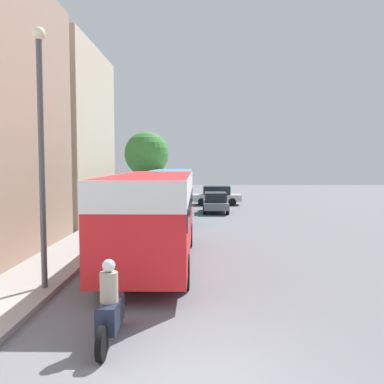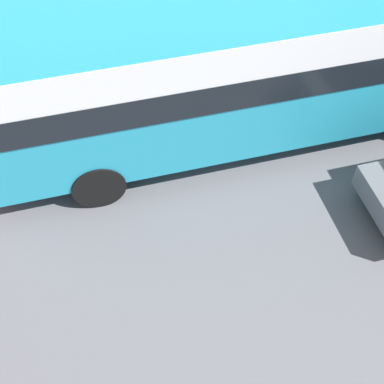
% 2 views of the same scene
% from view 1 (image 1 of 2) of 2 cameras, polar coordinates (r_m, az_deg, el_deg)
% --- Properties ---
extents(building_far_terrace, '(6.60, 9.77, 10.53)m').
position_cam_1_polar(building_far_terrace, '(28.18, -18.88, 7.14)').
color(building_far_terrace, '#BCAD93').
rests_on(building_far_terrace, ground_plane).
extents(bus_lead, '(2.66, 9.92, 3.20)m').
position_cam_1_polar(bus_lead, '(15.24, -5.11, -1.89)').
color(bus_lead, red).
rests_on(bus_lead, ground_plane).
extents(bus_following, '(2.56, 11.00, 3.08)m').
position_cam_1_polar(bus_following, '(27.51, -2.88, 0.63)').
color(bus_following, teal).
rests_on(bus_following, ground_plane).
extents(bus_third_in_line, '(2.52, 9.05, 2.81)m').
position_cam_1_polar(bus_third_in_line, '(40.97, -1.92, 1.53)').
color(bus_third_in_line, '#EA5B23').
rests_on(bus_third_in_line, ground_plane).
extents(motorcycle_behind_lead, '(0.38, 2.24, 1.73)m').
position_cam_1_polar(motorcycle_behind_lead, '(9.01, -10.88, -15.18)').
color(motorcycle_behind_lead, '#1E2338').
rests_on(motorcycle_behind_lead, ground_plane).
extents(car_crossing, '(4.08, 1.95, 1.60)m').
position_cam_1_polar(car_crossing, '(36.17, 3.29, -0.42)').
color(car_crossing, '#B7B7BC').
rests_on(car_crossing, ground_plane).
extents(car_far_curb, '(1.80, 3.82, 1.45)m').
position_cam_1_polar(car_far_curb, '(30.69, 3.15, -1.35)').
color(car_far_curb, slate).
rests_on(car_far_curb, ground_plane).
extents(pedestrian_near_curb, '(0.42, 0.42, 1.75)m').
position_cam_1_polar(pedestrian_near_curb, '(38.23, -6.76, 0.13)').
color(pedestrian_near_curb, '#232838').
rests_on(pedestrian_near_curb, sidewalk).
extents(street_tree, '(4.43, 4.43, 6.50)m').
position_cam_1_polar(street_tree, '(43.09, -6.07, 5.07)').
color(street_tree, brown).
rests_on(street_tree, sidewalk).
extents(lamp_post, '(0.36, 0.36, 7.10)m').
position_cam_1_polar(lamp_post, '(12.41, -19.47, 6.79)').
color(lamp_post, '#47474C').
rests_on(lamp_post, sidewalk).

